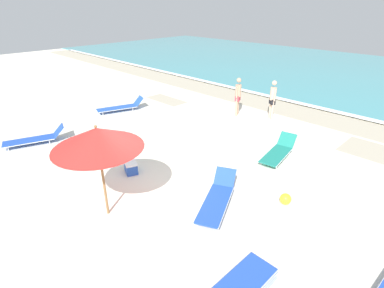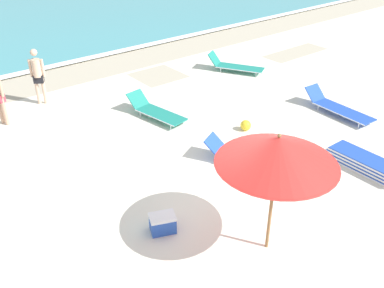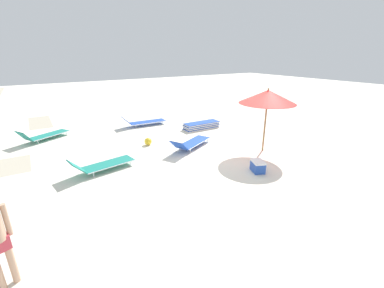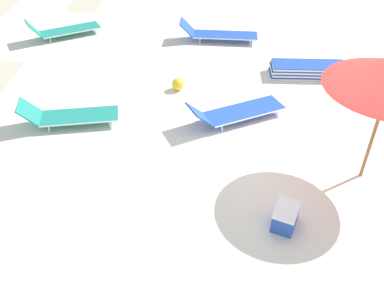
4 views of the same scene
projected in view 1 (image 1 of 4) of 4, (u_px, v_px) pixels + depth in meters
name	position (u px, v px, depth m)	size (l,w,h in m)	color
ground_plane	(155.00, 195.00, 8.46)	(60.00, 60.00, 0.16)	silver
ocean_water	(378.00, 77.00, 21.24)	(60.00, 19.82, 0.07)	teal
beach_umbrella	(97.00, 138.00, 6.71)	(2.08, 2.08, 2.41)	olive
sun_lounger_under_umbrella	(121.00, 107.00, 14.63)	(1.26, 2.32, 0.59)	blue
sun_lounger_beside_umbrella	(35.00, 138.00, 11.23)	(1.25, 2.22, 0.58)	blue
sun_lounger_near_water_right	(279.00, 151.00, 10.25)	(0.94, 2.08, 0.58)	#1E8475
sun_lounger_mid_beach_pair_a	(217.00, 198.00, 7.83)	(1.50, 2.20, 0.56)	blue
beachgoer_wading_adult	(238.00, 94.00, 13.76)	(0.27, 0.43, 1.76)	tan
beachgoer_shoreline_child	(273.00, 98.00, 13.30)	(0.39, 0.31, 1.76)	beige
beach_ball	(286.00, 199.00, 7.90)	(0.30, 0.30, 0.30)	yellow
cooler_box	(131.00, 167.00, 9.33)	(0.60, 0.52, 0.37)	blue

